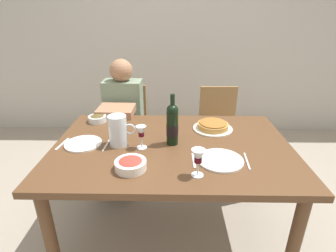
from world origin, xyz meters
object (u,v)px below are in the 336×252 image
object	(u,v)px
olive_bowl	(97,118)
chair_right	(218,126)
dining_table	(172,157)
wine_bottle	(173,124)
wine_glass_left_diner	(141,133)
chair_left	(128,124)
water_pitcher	(118,132)
wine_glass_right_diner	(198,157)
dinner_plate_left_setting	(220,160)
diner_left	(122,123)
salad_bowl	(131,164)
baked_tart	(213,126)
dinner_plate_right_setting	(83,144)

from	to	relation	value
olive_bowl	chair_right	distance (m)	1.18
chair_right	dining_table	bearing A→B (deg)	62.42
wine_bottle	wine_glass_left_diner	world-z (taller)	wine_bottle
chair_left	chair_right	size ratio (longest dim) A/B	1.00
dining_table	wine_bottle	size ratio (longest dim) A/B	4.58
water_pitcher	wine_glass_right_diner	bearing A→B (deg)	-35.33
wine_glass_right_diner	chair_right	bearing A→B (deg)	75.44
wine_glass_right_diner	chair_right	distance (m)	1.32
chair_left	wine_bottle	bearing A→B (deg)	118.19
olive_bowl	dinner_plate_left_setting	xyz separation A→B (m)	(0.85, -0.56, -0.02)
dinner_plate_left_setting	diner_left	distance (m)	1.15
dining_table	salad_bowl	world-z (taller)	salad_bowl
wine_glass_right_diner	dining_table	bearing A→B (deg)	110.95
olive_bowl	chair_left	size ratio (longest dim) A/B	0.16
wine_bottle	chair_right	distance (m)	1.06
wine_glass_right_diner	chair_right	xyz separation A→B (m)	(0.32, 1.23, -0.37)
wine_bottle	chair_left	bearing A→B (deg)	116.33
dining_table	chair_right	size ratio (longest dim) A/B	1.72
wine_bottle	diner_left	bearing A→B (deg)	124.13
wine_bottle	chair_right	bearing A→B (deg)	62.91
water_pitcher	baked_tart	bearing A→B (deg)	21.61
dining_table	dinner_plate_right_setting	world-z (taller)	dinner_plate_right_setting
wine_bottle	dinner_plate_right_setting	size ratio (longest dim) A/B	1.42
wine_glass_right_diner	chair_right	world-z (taller)	wine_glass_right_diner
wine_bottle	dinner_plate_left_setting	world-z (taller)	wine_bottle
dining_table	water_pitcher	xyz separation A→B (m)	(-0.34, -0.01, 0.18)
baked_tart	olive_bowl	world-z (taller)	baked_tart
olive_bowl	chair_right	bearing A→B (deg)	26.99
baked_tart	salad_bowl	size ratio (longest dim) A/B	1.65
wine_glass_left_diner	salad_bowl	bearing A→B (deg)	-97.95
chair_left	diner_left	size ratio (longest dim) A/B	0.75
dining_table	wine_glass_left_diner	world-z (taller)	wine_glass_left_diner
wine_bottle	olive_bowl	bearing A→B (deg)	148.51
olive_bowl	diner_left	world-z (taller)	diner_left
water_pitcher	wine_glass_left_diner	bearing A→B (deg)	-14.88
water_pitcher	dinner_plate_left_setting	size ratio (longest dim) A/B	0.75
wine_glass_left_diner	dining_table	bearing A→B (deg)	14.88
wine_bottle	dinner_plate_left_setting	size ratio (longest dim) A/B	1.26
chair_right	chair_left	bearing A→B (deg)	-2.98
salad_bowl	chair_right	xyz separation A→B (m)	(0.67, 1.17, -0.29)
water_pitcher	salad_bowl	bearing A→B (deg)	-67.53
olive_bowl	chair_left	xyz separation A→B (m)	(0.13, 0.56, -0.29)
wine_glass_left_diner	dinner_plate_left_setting	xyz separation A→B (m)	(0.46, -0.15, -0.10)
baked_tart	dinner_plate_right_setting	world-z (taller)	baked_tart
dining_table	salad_bowl	xyz separation A→B (m)	(-0.22, -0.29, 0.12)
dining_table	dinner_plate_right_setting	size ratio (longest dim) A/B	6.49
chair_left	wine_glass_left_diner	bearing A→B (deg)	106.83
salad_bowl	olive_bowl	size ratio (longest dim) A/B	1.25
dining_table	diner_left	distance (m)	0.82
baked_tart	dinner_plate_right_setting	size ratio (longest dim) A/B	1.21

